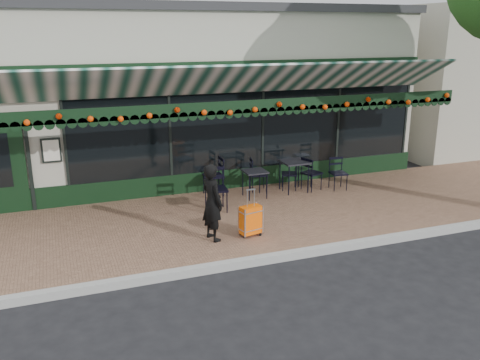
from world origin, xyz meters
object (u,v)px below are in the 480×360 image
object	(u,v)px
woman	(212,202)
chair_b_right	(258,174)
cafe_table_b	(255,173)
chair_a_right	(312,173)
chair_b_left	(213,176)
chair_a_front	(338,174)
chair_b_front	(216,190)
chair_a_left	(289,174)
suitcase	(251,220)
cafe_table_a	(294,164)

from	to	relation	value
woman	chair_b_right	bearing A→B (deg)	-53.86
cafe_table_b	chair_a_right	bearing A→B (deg)	1.74
cafe_table_b	chair_a_right	xyz separation A→B (m)	(1.57, 0.05, -0.17)
chair_a_right	chair_b_right	bearing A→B (deg)	54.94
cafe_table_b	chair_b_left	distance (m)	1.03
chair_a_front	chair_b_front	bearing A→B (deg)	-166.04
chair_a_front	chair_b_front	distance (m)	3.43
woman	cafe_table_b	size ratio (longest dim) A/B	2.28
chair_a_front	chair_a_left	bearing A→B (deg)	166.75
cafe_table_b	chair_b_right	bearing A→B (deg)	57.54
chair_a_right	chair_b_left	world-z (taller)	chair_b_left
chair_a_left	chair_b_left	distance (m)	1.96
suitcase	chair_b_left	size ratio (longest dim) A/B	1.01
suitcase	chair_b_left	distance (m)	2.72
cafe_table_b	chair_b_right	distance (m)	0.53
cafe_table_a	cafe_table_b	distance (m)	1.11
chair_a_left	chair_a_front	world-z (taller)	chair_a_front
woman	chair_b_front	xyz separation A→B (m)	(0.56, 1.52, -0.27)
chair_a_right	chair_b_front	world-z (taller)	chair_b_front
suitcase	chair_b_right	size ratio (longest dim) A/B	1.12
cafe_table_a	chair_b_front	distance (m)	2.38
cafe_table_b	chair_a_right	world-z (taller)	chair_a_right
cafe_table_a	woman	bearing A→B (deg)	-141.91
suitcase	cafe_table_a	distance (m)	3.12
chair_a_left	chair_a_right	world-z (taller)	chair_a_right
chair_b_left	chair_b_right	distance (m)	1.17
chair_a_right	chair_b_left	size ratio (longest dim) A/B	0.91
cafe_table_a	chair_a_right	distance (m)	0.55
chair_a_front	cafe_table_b	bearing A→B (deg)	-177.32
suitcase	cafe_table_b	bearing A→B (deg)	53.73
chair_b_right	chair_b_front	bearing A→B (deg)	137.70
cafe_table_a	chair_a_front	size ratio (longest dim) A/B	0.96
chair_a_right	chair_b_right	distance (m)	1.35
chair_a_left	chair_a_right	size ratio (longest dim) A/B	0.93
suitcase	chair_b_right	distance (m)	2.91
suitcase	chair_b_left	world-z (taller)	suitcase
chair_b_left	chair_b_right	bearing A→B (deg)	87.16
chair_a_right	chair_b_right	xyz separation A→B (m)	(-1.30, 0.38, -0.00)
chair_a_front	chair_b_left	size ratio (longest dim) A/B	0.86
suitcase	cafe_table_b	world-z (taller)	suitcase
chair_b_left	woman	bearing A→B (deg)	-16.79
woman	chair_a_front	bearing A→B (deg)	-79.17
suitcase	cafe_table_a	size ratio (longest dim) A/B	1.22
cafe_table_b	suitcase	bearing A→B (deg)	-113.74
suitcase	woman	bearing A→B (deg)	160.76
chair_a_front	chair_b_right	size ratio (longest dim) A/B	0.96
chair_a_right	chair_a_front	distance (m)	0.69
woman	chair_b_right	xyz separation A→B (m)	(2.00, 2.55, -0.33)
chair_a_front	chair_b_right	xyz separation A→B (m)	(-1.96, 0.57, 0.02)
cafe_table_a	chair_a_right	xyz separation A→B (m)	(0.47, -0.05, -0.27)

